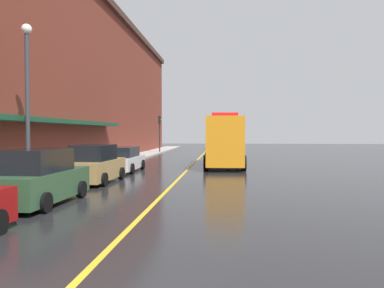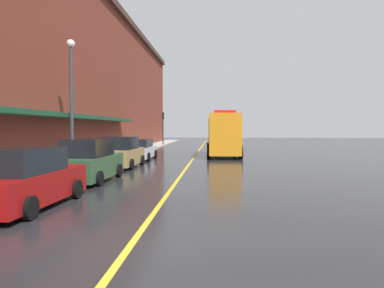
# 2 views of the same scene
# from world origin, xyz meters

# --- Properties ---
(ground_plane) EXTENTS (112.00, 112.00, 0.00)m
(ground_plane) POSITION_xyz_m (0.00, 25.00, 0.00)
(ground_plane) COLOR #232326
(sidewalk_left) EXTENTS (2.40, 70.00, 0.15)m
(sidewalk_left) POSITION_xyz_m (-6.20, 25.00, 0.07)
(sidewalk_left) COLOR #ADA8A0
(sidewalk_left) RESTS_ON ground
(lane_center_stripe) EXTENTS (0.16, 70.00, 0.01)m
(lane_center_stripe) POSITION_xyz_m (0.00, 25.00, 0.00)
(lane_center_stripe) COLOR gold
(lane_center_stripe) RESTS_ON ground
(brick_building_left) EXTENTS (13.80, 64.00, 13.79)m
(brick_building_left) POSITION_xyz_m (-13.71, 24.00, 6.90)
(brick_building_left) COLOR maroon
(brick_building_left) RESTS_ON ground
(parked_car_0) EXTENTS (2.20, 4.85, 1.81)m
(parked_car_0) POSITION_xyz_m (-3.98, 3.20, 0.84)
(parked_car_0) COLOR maroon
(parked_car_0) RESTS_ON ground
(parked_car_1) EXTENTS (2.13, 4.56, 1.91)m
(parked_car_1) POSITION_xyz_m (-3.92, 8.69, 0.88)
(parked_car_1) COLOR #2D5133
(parked_car_1) RESTS_ON ground
(parked_car_2) EXTENTS (2.14, 4.37, 1.88)m
(parked_car_2) POSITION_xyz_m (-3.93, 14.46, 0.87)
(parked_car_2) COLOR #A5844C
(parked_car_2) RESTS_ON ground
(parked_car_3) EXTENTS (2.11, 4.88, 1.56)m
(parked_car_3) POSITION_xyz_m (-4.00, 19.88, 0.74)
(parked_car_3) COLOR silver
(parked_car_3) RESTS_ON ground
(utility_truck) EXTENTS (2.91, 8.62, 3.74)m
(utility_truck) POSITION_xyz_m (2.38, 23.84, 1.78)
(utility_truck) COLOR orange
(utility_truck) RESTS_ON ground
(parking_meter_1) EXTENTS (0.14, 0.18, 1.33)m
(parking_meter_1) POSITION_xyz_m (-5.35, 20.82, 1.06)
(parking_meter_1) COLOR #4C4C51
(parking_meter_1) RESTS_ON sidewalk_left
(parking_meter_2) EXTENTS (0.14, 0.18, 1.33)m
(parking_meter_2) POSITION_xyz_m (-5.35, 16.08, 1.06)
(parking_meter_2) COLOR #4C4C51
(parking_meter_2) RESTS_ON sidewalk_left
(street_lamp_left) EXTENTS (0.44, 0.44, 6.94)m
(street_lamp_left) POSITION_xyz_m (-5.95, 11.81, 4.40)
(street_lamp_left) COLOR #33383D
(street_lamp_left) RESTS_ON sidewalk_left
(traffic_light_near) EXTENTS (0.38, 0.36, 4.30)m
(traffic_light_near) POSITION_xyz_m (-5.29, 41.55, 3.16)
(traffic_light_near) COLOR #232326
(traffic_light_near) RESTS_ON sidewalk_left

